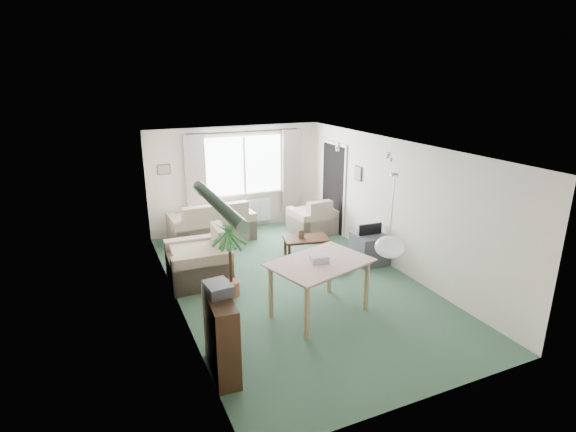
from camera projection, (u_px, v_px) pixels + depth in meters
name	position (u px, v px, depth m)	size (l,w,h in m)	color
ground	(295.00, 283.00, 7.85)	(6.50, 6.50, 0.00)	#31523D
window	(244.00, 165.00, 10.29)	(1.80, 0.03, 1.30)	white
curtain_rod	(244.00, 132.00, 9.98)	(2.60, 0.03, 0.03)	black
curtain_left	(196.00, 180.00, 9.82)	(0.45, 0.08, 2.00)	beige
curtain_right	(291.00, 172.00, 10.71)	(0.45, 0.08, 2.00)	beige
radiator	(246.00, 211.00, 10.58)	(1.20, 0.10, 0.55)	white
doorway	(333.00, 189.00, 10.23)	(0.03, 0.95, 2.00)	black
pendant_lamp	(390.00, 247.00, 5.48)	(0.36, 0.36, 0.36)	white
tinsel_garland	(217.00, 204.00, 4.41)	(1.60, 1.60, 0.12)	#196626
bauble_cluster_a	(338.00, 145.00, 8.47)	(0.20, 0.20, 0.20)	silver
bauble_cluster_b	(389.00, 154.00, 7.54)	(0.20, 0.20, 0.20)	silver
wall_picture_back	(164.00, 169.00, 9.57)	(0.28, 0.03, 0.22)	brown
wall_picture_right	(358.00, 173.00, 9.19)	(0.03, 0.24, 0.30)	brown
sofa	(211.00, 220.00, 9.82)	(1.77, 0.94, 0.89)	beige
armchair_corner	(312.00, 215.00, 10.27)	(0.92, 0.87, 0.82)	beige
armchair_left	(198.00, 255.00, 7.82)	(1.08, 1.02, 0.96)	#C6B496
coffee_table	(306.00, 247.00, 8.95)	(0.88, 0.49, 0.39)	black
photo_frame	(301.00, 234.00, 8.86)	(0.12, 0.02, 0.16)	brown
bookshelf	(221.00, 336.00, 5.36)	(0.28, 0.83, 1.02)	black
hifi_box	(218.00, 289.00, 5.28)	(0.28, 0.35, 0.14)	#3B3C41
houseplant	(230.00, 257.00, 7.22)	(0.59, 0.59, 1.38)	#255F20
dining_table	(319.00, 288.00, 6.75)	(1.34, 0.89, 0.84)	tan
gift_box	(319.00, 260.00, 6.58)	(0.25, 0.18, 0.12)	silver
tv_cube	(369.00, 248.00, 8.65)	(0.57, 0.63, 0.57)	#404146
pet_bed	(334.00, 268.00, 8.33)	(0.52, 0.52, 0.10)	#202996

